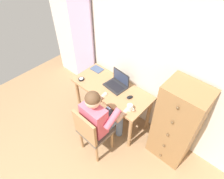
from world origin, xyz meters
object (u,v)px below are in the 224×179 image
object	(u,v)px
dresser	(176,125)
person_seated	(101,116)
computer_mouse	(130,97)
desk	(112,93)
notebook_pad	(97,69)
desk_clock	(81,79)
laptop	(117,83)
chair	(92,131)
coffee_mug	(130,108)

from	to	relation	value
dresser	person_seated	bearing A→B (deg)	-145.38
computer_mouse	dresser	bearing A→B (deg)	31.02
desk	notebook_pad	bearing A→B (deg)	160.78
desk_clock	dresser	bearing A→B (deg)	10.46
dresser	laptop	xyz separation A→B (m)	(-1.06, -0.00, 0.11)
chair	coffee_mug	size ratio (longest dim) A/B	7.49
desk	notebook_pad	world-z (taller)	notebook_pad
person_seated	laptop	distance (m)	0.63
desk	computer_mouse	distance (m)	0.37
desk_clock	coffee_mug	bearing A→B (deg)	1.83
chair	computer_mouse	bearing A→B (deg)	80.85
dresser	person_seated	xyz separation A→B (m)	(-0.85, -0.59, 0.02)
desk	desk_clock	xyz separation A→B (m)	(-0.50, -0.19, 0.12)
person_seated	desk	bearing A→B (deg)	116.28
desk	dresser	world-z (taller)	dresser
desk	person_seated	xyz separation A→B (m)	(0.24, -0.48, 0.07)
laptop	notebook_pad	size ratio (longest dim) A/B	1.72
computer_mouse	notebook_pad	size ratio (longest dim) A/B	0.48
notebook_pad	desk	bearing A→B (deg)	-21.30
computer_mouse	notebook_pad	world-z (taller)	computer_mouse
laptop	dresser	bearing A→B (deg)	0.09
person_seated	computer_mouse	world-z (taller)	person_seated
laptop	computer_mouse	size ratio (longest dim) A/B	3.62
desk_clock	notebook_pad	world-z (taller)	desk_clock
desk	coffee_mug	bearing A→B (deg)	-18.04
dresser	chair	world-z (taller)	dresser
chair	desk_clock	size ratio (longest dim) A/B	9.98
chair	desk_clock	world-z (taller)	chair
dresser	desk_clock	world-z (taller)	dresser
computer_mouse	chair	bearing A→B (deg)	-74.35
laptop	desk	bearing A→B (deg)	-106.21
person_seated	computer_mouse	distance (m)	0.52
desk	person_seated	bearing A→B (deg)	-63.72
desk	coffee_mug	xyz separation A→B (m)	(0.49, -0.16, 0.15)
person_seated	laptop	size ratio (longest dim) A/B	3.36
chair	coffee_mug	distance (m)	0.63
laptop	coffee_mug	bearing A→B (deg)	-29.43
chair	laptop	distance (m)	0.84
notebook_pad	chair	bearing A→B (deg)	-50.84
desk	computer_mouse	size ratio (longest dim) A/B	12.93
dresser	notebook_pad	xyz separation A→B (m)	(-1.59, 0.07, 0.06)
person_seated	notebook_pad	distance (m)	0.99
chair	laptop	bearing A→B (deg)	105.06
notebook_pad	dresser	bearing A→B (deg)	-4.73
dresser	laptop	world-z (taller)	dresser
dresser	coffee_mug	xyz separation A→B (m)	(-0.60, -0.26, 0.11)
notebook_pad	computer_mouse	bearing A→B (deg)	-12.37
desk_clock	coffee_mug	size ratio (longest dim) A/B	0.75
desk	computer_mouse	xyz separation A→B (m)	(0.35, 0.02, 0.12)
dresser	chair	bearing A→B (deg)	-137.89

